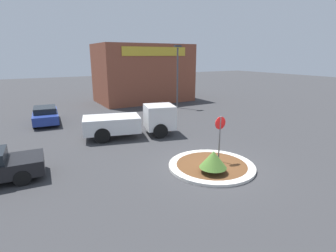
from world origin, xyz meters
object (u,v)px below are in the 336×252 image
stop_sign (220,132)px  light_pole (177,72)px  utility_truck (133,121)px  parked_sedan_blue (45,115)px

stop_sign → light_pole: (5.75, 13.17, 1.99)m
utility_truck → parked_sedan_blue: bearing=139.1°
parked_sedan_blue → light_pole: light_pole is taller
stop_sign → utility_truck: 6.61m
stop_sign → light_pole: light_pole is taller
utility_truck → parked_sedan_blue: 8.13m
parked_sedan_blue → light_pole: 12.60m
utility_truck → stop_sign: bearing=-59.6°
light_pole → parked_sedan_blue: bearing=-179.1°
parked_sedan_blue → utility_truck: bearing=-139.9°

